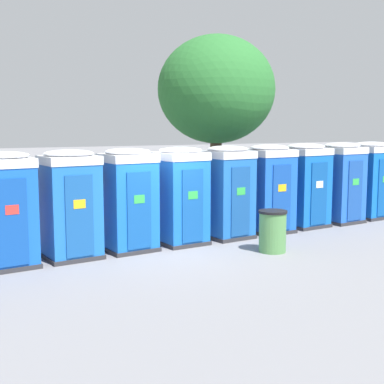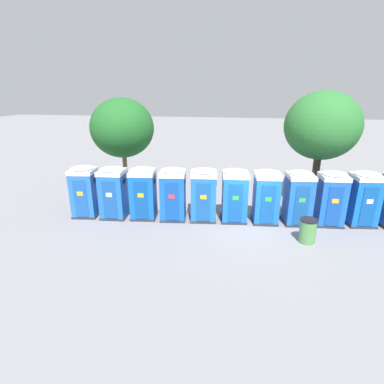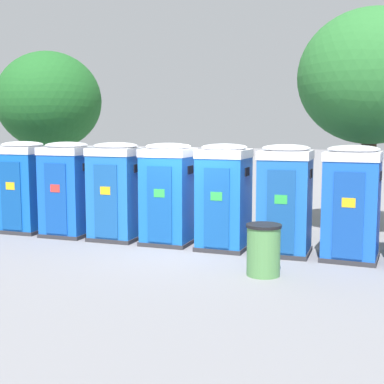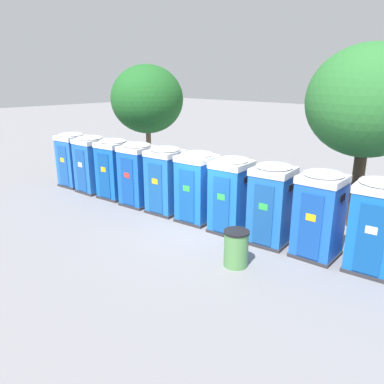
# 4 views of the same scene
# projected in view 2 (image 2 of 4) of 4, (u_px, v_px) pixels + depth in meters

# --- Properties ---
(ground_plane) EXTENTS (120.00, 120.00, 0.00)m
(ground_plane) POSITION_uv_depth(u_px,v_px,m) (250.00, 225.00, 14.11)
(ground_plane) COLOR slate
(portapotty_0) EXTENTS (1.33, 1.34, 2.54)m
(portapotty_0) POSITION_uv_depth(u_px,v_px,m) (85.00, 191.00, 14.81)
(portapotty_0) COLOR #2D2D33
(portapotty_0) RESTS_ON ground
(portapotty_1) EXTENTS (1.31, 1.29, 2.54)m
(portapotty_1) POSITION_uv_depth(u_px,v_px,m) (113.00, 192.00, 14.63)
(portapotty_1) COLOR #2D2D33
(portapotty_1) RESTS_ON ground
(portapotty_2) EXTENTS (1.36, 1.35, 2.54)m
(portapotty_2) POSITION_uv_depth(u_px,v_px,m) (143.00, 193.00, 14.57)
(portapotty_2) COLOR #2D2D33
(portapotty_2) RESTS_ON ground
(portapotty_3) EXTENTS (1.35, 1.34, 2.54)m
(portapotty_3) POSITION_uv_depth(u_px,v_px,m) (173.00, 194.00, 14.42)
(portapotty_3) COLOR #2D2D33
(portapotty_3) RESTS_ON ground
(portapotty_4) EXTENTS (1.37, 1.34, 2.54)m
(portapotty_4) POSITION_uv_depth(u_px,v_px,m) (204.00, 194.00, 14.33)
(portapotty_4) COLOR #2D2D33
(portapotty_4) RESTS_ON ground
(portapotty_5) EXTENTS (1.34, 1.34, 2.54)m
(portapotty_5) POSITION_uv_depth(u_px,v_px,m) (235.00, 195.00, 14.23)
(portapotty_5) COLOR #2D2D33
(portapotty_5) RESTS_ON ground
(portapotty_6) EXTENTS (1.28, 1.31, 2.54)m
(portapotty_6) POSITION_uv_depth(u_px,v_px,m) (266.00, 196.00, 14.06)
(portapotty_6) COLOR #2D2D33
(portapotty_6) RESTS_ON ground
(portapotty_7) EXTENTS (1.33, 1.35, 2.54)m
(portapotty_7) POSITION_uv_depth(u_px,v_px,m) (298.00, 197.00, 13.94)
(portapotty_7) COLOR #2D2D33
(portapotty_7) RESTS_ON ground
(portapotty_8) EXTENTS (1.27, 1.27, 2.54)m
(portapotty_8) POSITION_uv_depth(u_px,v_px,m) (331.00, 198.00, 13.84)
(portapotty_8) COLOR #2D2D33
(portapotty_8) RESTS_ON ground
(portapotty_9) EXTENTS (1.37, 1.34, 2.54)m
(portapotty_9) POSITION_uv_depth(u_px,v_px,m) (363.00, 198.00, 13.80)
(portapotty_9) COLOR #2D2D33
(portapotty_9) RESTS_ON ground
(street_tree_0) EXTENTS (3.77, 3.77, 5.64)m
(street_tree_0) POSITION_uv_depth(u_px,v_px,m) (122.00, 128.00, 17.93)
(street_tree_0) COLOR brown
(street_tree_0) RESTS_ON ground
(street_tree_1) EXTENTS (3.88, 3.88, 6.03)m
(street_tree_1) POSITION_uv_depth(u_px,v_px,m) (322.00, 126.00, 15.71)
(street_tree_1) COLOR #4C3826
(street_tree_1) RESTS_ON ground
(trash_can) EXTENTS (0.70, 0.70, 1.03)m
(trash_can) POSITION_uv_depth(u_px,v_px,m) (308.00, 231.00, 12.34)
(trash_can) COLOR #518C4C
(trash_can) RESTS_ON ground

